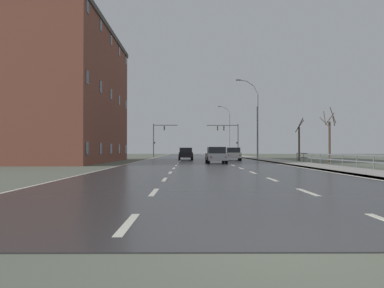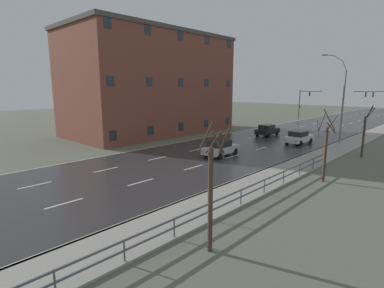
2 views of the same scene
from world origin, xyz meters
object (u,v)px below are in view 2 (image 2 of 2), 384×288
Objects in this scene: traffic_signal_left at (303,101)px; car_distant at (221,148)px; street_lamp_midground at (341,101)px; car_far_left at (299,137)px; car_near_right at (267,130)px; brick_building at (151,84)px; traffic_signal_right at (380,101)px.

traffic_signal_left is 39.20m from car_distant.
car_far_left is at bearing -134.94° from street_lamp_midground.
car_near_right is at bearing -77.27° from traffic_signal_left.
street_lamp_midground is 1.71× the size of traffic_signal_left.
brick_building is (-19.91, -6.15, 6.30)m from car_far_left.
car_distant is (-6.12, -14.72, -4.28)m from street_lamp_midground.
car_near_right and car_far_left have the same top height.
car_near_right is at bearing 156.31° from car_far_left.
car_distant is 1.00× the size of car_near_right.
car_distant is 14.59m from car_near_right.
traffic_signal_left is 24.69m from car_near_right.
car_distant is 0.18× the size of brick_building.
car_far_left is 21.77m from brick_building.
street_lamp_midground is 2.52× the size of car_near_right.
street_lamp_midground reaches higher than traffic_signal_left.
street_lamp_midground is 16.51m from car_distant.
car_distant and car_near_right have the same top height.
street_lamp_midground is at bearing 22.17° from brick_building.
car_near_right is (-3.00, 14.28, 0.00)m from car_distant.
car_near_right is 0.99× the size of car_far_left.
street_lamp_midground reaches higher than car_near_right.
brick_building reaches higher than traffic_signal_right.
brick_building reaches higher than car_near_right.
brick_building reaches higher than car_distant.
traffic_signal_right is 1.48× the size of car_near_right.
traffic_signal_left is (-14.51, 23.43, -1.10)m from street_lamp_midground.
traffic_signal_right is 1.47× the size of car_far_left.
brick_building is at bearing -123.38° from traffic_signal_right.
car_far_left is at bearing -94.81° from traffic_signal_right.
car_distant is at bearing -112.56° from street_lamp_midground.
car_near_right is at bearing -108.19° from traffic_signal_right.
car_far_left is (11.20, -26.75, -3.18)m from traffic_signal_left.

